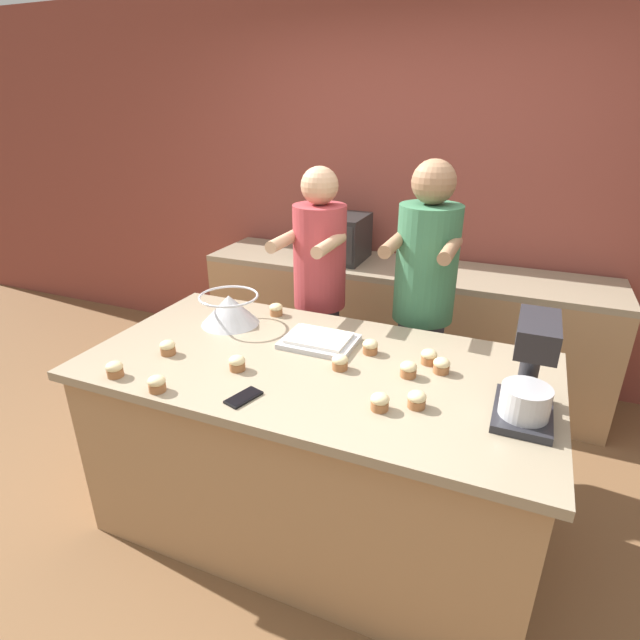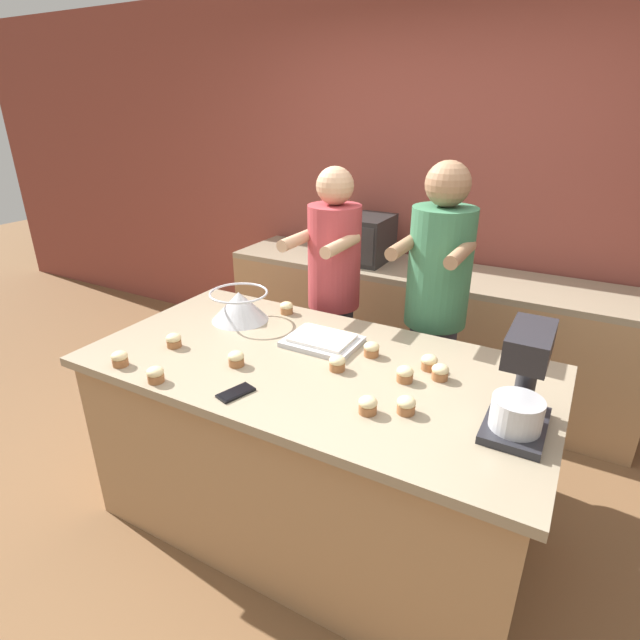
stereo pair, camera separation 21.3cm
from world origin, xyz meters
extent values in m
plane|color=brown|center=(0.00, 0.00, 0.00)|extent=(16.00, 16.00, 0.00)
cube|color=brown|center=(0.00, 1.86, 1.35)|extent=(10.00, 0.06, 2.70)
cube|color=#A87F56|center=(0.00, 0.00, 0.43)|extent=(1.93, 0.97, 0.85)
cube|color=gray|center=(0.00, 0.00, 0.87)|extent=(2.01, 1.03, 0.04)
cube|color=#A87F56|center=(0.00, 1.51, 0.43)|extent=(2.80, 0.60, 0.85)
cube|color=gray|center=(0.00, 1.51, 0.87)|extent=(2.80, 0.60, 0.04)
cylinder|color=#33384C|center=(-0.30, 0.74, 0.42)|extent=(0.23, 0.23, 0.84)
cylinder|color=#A8383D|center=(-0.30, 0.74, 1.13)|extent=(0.30, 0.30, 0.58)
sphere|color=tan|center=(-0.30, 0.74, 1.52)|extent=(0.20, 0.20, 0.20)
cylinder|color=tan|center=(-0.42, 0.57, 1.26)|extent=(0.06, 0.34, 0.06)
cylinder|color=tan|center=(-0.17, 0.57, 1.26)|extent=(0.06, 0.34, 0.06)
cylinder|color=#33384C|center=(0.31, 0.74, 0.43)|extent=(0.25, 0.25, 0.86)
cylinder|color=#38704C|center=(0.31, 0.74, 1.16)|extent=(0.32, 0.32, 0.61)
sphere|color=#936B4C|center=(0.31, 0.74, 1.57)|extent=(0.22, 0.22, 0.22)
cylinder|color=#936B4C|center=(0.17, 0.57, 1.30)|extent=(0.06, 0.34, 0.06)
cylinder|color=#936B4C|center=(0.44, 0.57, 1.30)|extent=(0.06, 0.34, 0.06)
cube|color=#232328|center=(0.85, -0.08, 0.91)|extent=(0.20, 0.30, 0.03)
cylinder|color=#232328|center=(0.85, 0.03, 1.05)|extent=(0.07, 0.07, 0.25)
cube|color=#232328|center=(0.85, -0.10, 1.23)|extent=(0.13, 0.26, 0.10)
cylinder|color=#BCBCC1|center=(0.85, -0.12, 0.98)|extent=(0.17, 0.17, 0.11)
cone|color=#BCBCC1|center=(-0.57, 0.22, 0.97)|extent=(0.29, 0.29, 0.15)
torus|color=#BCBCC1|center=(-0.57, 0.22, 1.04)|extent=(0.30, 0.30, 0.01)
cube|color=#BCBCC1|center=(-0.05, 0.17, 0.90)|extent=(0.33, 0.26, 0.02)
cube|color=white|center=(-0.05, 0.17, 0.92)|extent=(0.27, 0.20, 0.02)
cube|color=black|center=(-0.51, 1.51, 1.05)|extent=(0.45, 0.39, 0.32)
cube|color=black|center=(-0.55, 1.31, 1.05)|extent=(0.31, 0.01, 0.25)
cube|color=#2D2D2D|center=(-0.34, 1.31, 1.05)|extent=(0.09, 0.01, 0.25)
cube|color=black|center=(-0.14, -0.37, 0.90)|extent=(0.11, 0.16, 0.01)
cube|color=black|center=(-0.14, -0.37, 0.90)|extent=(0.10, 0.14, 0.00)
cylinder|color=#9E6038|center=(-0.48, -0.45, 0.91)|extent=(0.07, 0.07, 0.03)
ellipsoid|color=beige|center=(-0.48, -0.45, 0.94)|extent=(0.07, 0.07, 0.04)
cylinder|color=#9E6038|center=(0.52, 0.12, 0.91)|extent=(0.07, 0.07, 0.03)
ellipsoid|color=beige|center=(0.52, 0.12, 0.94)|extent=(0.07, 0.07, 0.04)
cylinder|color=#9E6038|center=(0.12, -0.01, 0.91)|extent=(0.07, 0.07, 0.03)
ellipsoid|color=beige|center=(0.12, -0.01, 0.94)|extent=(0.07, 0.07, 0.04)
cylinder|color=#9E6038|center=(0.45, 0.18, 0.91)|extent=(0.07, 0.07, 0.03)
ellipsoid|color=beige|center=(0.45, 0.18, 0.94)|extent=(0.07, 0.07, 0.04)
cylinder|color=#9E6038|center=(-0.71, -0.43, 0.91)|extent=(0.07, 0.07, 0.03)
ellipsoid|color=beige|center=(-0.71, -0.43, 0.94)|extent=(0.07, 0.07, 0.04)
cylinder|color=#9E6038|center=(0.40, 0.04, 0.91)|extent=(0.07, 0.07, 0.03)
ellipsoid|color=beige|center=(0.40, 0.04, 0.94)|extent=(0.07, 0.07, 0.04)
cylinder|color=#9E6038|center=(-0.40, 0.40, 0.91)|extent=(0.07, 0.07, 0.03)
ellipsoid|color=beige|center=(-0.40, 0.40, 0.94)|extent=(0.07, 0.07, 0.04)
cylinder|color=#9E6038|center=(0.36, -0.24, 0.91)|extent=(0.07, 0.07, 0.03)
ellipsoid|color=beige|center=(0.36, -0.24, 0.94)|extent=(0.07, 0.07, 0.04)
cylinder|color=#9E6038|center=(-0.28, -0.19, 0.91)|extent=(0.07, 0.07, 0.03)
ellipsoid|color=beige|center=(-0.28, -0.19, 0.94)|extent=(0.07, 0.07, 0.04)
cylinder|color=#9E6038|center=(0.48, -0.17, 0.91)|extent=(0.07, 0.07, 0.03)
ellipsoid|color=beige|center=(0.48, -0.17, 0.94)|extent=(0.07, 0.07, 0.04)
cylinder|color=#9E6038|center=(0.19, 0.18, 0.91)|extent=(0.07, 0.07, 0.03)
ellipsoid|color=beige|center=(0.19, 0.18, 0.94)|extent=(0.07, 0.07, 0.04)
cylinder|color=#9E6038|center=(-0.64, -0.18, 0.91)|extent=(0.07, 0.07, 0.03)
ellipsoid|color=beige|center=(-0.64, -0.18, 0.94)|extent=(0.07, 0.07, 0.04)
camera|label=1|loc=(0.76, -1.75, 1.93)|focal=28.00mm
camera|label=2|loc=(0.95, -1.66, 1.93)|focal=28.00mm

